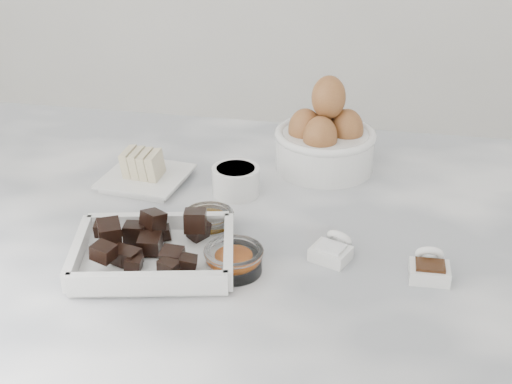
% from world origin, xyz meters
% --- Properties ---
extents(marble_slab, '(1.20, 0.80, 0.04)m').
position_xyz_m(marble_slab, '(0.00, 0.00, 0.92)').
color(marble_slab, silver).
rests_on(marble_slab, cabinet).
extents(chocolate_dish, '(0.24, 0.20, 0.06)m').
position_xyz_m(chocolate_dish, '(-0.09, -0.12, 0.96)').
color(chocolate_dish, white).
rests_on(chocolate_dish, marble_slab).
extents(butter_plate, '(0.14, 0.14, 0.05)m').
position_xyz_m(butter_plate, '(-0.18, 0.10, 0.96)').
color(butter_plate, white).
rests_on(butter_plate, marble_slab).
extents(sugar_ramekin, '(0.07, 0.07, 0.04)m').
position_xyz_m(sugar_ramekin, '(-0.02, 0.09, 0.96)').
color(sugar_ramekin, white).
rests_on(sugar_ramekin, marble_slab).
extents(egg_bowl, '(0.17, 0.17, 0.16)m').
position_xyz_m(egg_bowl, '(0.10, 0.21, 0.99)').
color(egg_bowl, white).
rests_on(egg_bowl, marble_slab).
extents(honey_bowl, '(0.07, 0.07, 0.03)m').
position_xyz_m(honey_bowl, '(-0.04, -0.03, 0.96)').
color(honey_bowl, white).
rests_on(honey_bowl, marble_slab).
extents(zest_bowl, '(0.08, 0.08, 0.03)m').
position_xyz_m(zest_bowl, '(0.02, -0.12, 0.96)').
color(zest_bowl, white).
rests_on(zest_bowl, marble_slab).
extents(vanilla_spoon, '(0.05, 0.06, 0.04)m').
position_xyz_m(vanilla_spoon, '(0.27, -0.08, 0.95)').
color(vanilla_spoon, white).
rests_on(vanilla_spoon, marble_slab).
extents(salt_spoon, '(0.06, 0.07, 0.04)m').
position_xyz_m(salt_spoon, '(0.14, -0.06, 0.95)').
color(salt_spoon, white).
rests_on(salt_spoon, marble_slab).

